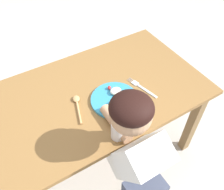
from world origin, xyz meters
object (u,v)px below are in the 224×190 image
(plate, at_px, (115,100))
(fork, at_px, (142,88))
(spoon, at_px, (77,104))
(person, at_px, (137,167))
(drinking_cup, at_px, (118,130))

(plate, xyz_separation_m, fork, (0.19, 0.01, -0.01))
(fork, xyz_separation_m, spoon, (-0.39, 0.08, 0.01))
(fork, distance_m, person, 0.48)
(fork, relative_size, person, 0.22)
(spoon, height_order, drinking_cup, drinking_cup)
(plate, height_order, fork, plate)
(fork, height_order, drinking_cup, drinking_cup)
(plate, bearing_deg, spoon, 156.86)
(spoon, xyz_separation_m, person, (0.11, -0.45, -0.11))
(fork, distance_m, spoon, 0.40)
(fork, bearing_deg, drinking_cup, 111.55)
(plate, bearing_deg, drinking_cup, -118.72)
(spoon, height_order, person, person)
(drinking_cup, xyz_separation_m, person, (0.02, -0.15, -0.15))
(spoon, distance_m, person, 0.47)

